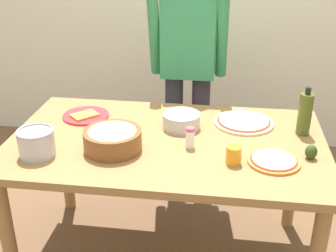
% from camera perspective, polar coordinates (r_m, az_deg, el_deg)
% --- Properties ---
extents(dining_table, '(1.60, 0.96, 0.76)m').
position_cam_1_polar(dining_table, '(2.28, -0.17, -3.73)').
color(dining_table, olive).
rests_on(dining_table, ground).
extents(person_cook, '(0.49, 0.25, 1.62)m').
position_cam_1_polar(person_cook, '(2.87, 2.62, 8.24)').
color(person_cook, '#2D2D38').
rests_on(person_cook, ground).
extents(pizza_raw_on_board, '(0.33, 0.33, 0.02)m').
position_cam_1_polar(pizza_raw_on_board, '(2.44, 9.75, 0.52)').
color(pizza_raw_on_board, beige).
rests_on(pizza_raw_on_board, dining_table).
extents(pizza_cooked_on_tray, '(0.24, 0.24, 0.02)m').
position_cam_1_polar(pizza_cooked_on_tray, '(2.08, 13.50, -4.39)').
color(pizza_cooked_on_tray, '#C67A33').
rests_on(pizza_cooked_on_tray, dining_table).
extents(plate_with_slice, '(0.26, 0.26, 0.02)m').
position_cam_1_polar(plate_with_slice, '(2.53, -10.58, 1.33)').
color(plate_with_slice, red).
rests_on(plate_with_slice, dining_table).
extents(popcorn_bowl, '(0.28, 0.28, 0.11)m').
position_cam_1_polar(popcorn_bowl, '(2.13, -7.18, -1.54)').
color(popcorn_bowl, brown).
rests_on(popcorn_bowl, dining_table).
extents(mixing_bowl_steel, '(0.20, 0.20, 0.08)m').
position_cam_1_polar(mixing_bowl_steel, '(2.35, 1.74, 0.70)').
color(mixing_bowl_steel, '#B7B7BC').
rests_on(mixing_bowl_steel, dining_table).
extents(olive_oil_bottle, '(0.07, 0.07, 0.26)m').
position_cam_1_polar(olive_oil_bottle, '(2.36, 17.26, 1.53)').
color(olive_oil_bottle, '#47561E').
rests_on(olive_oil_bottle, dining_table).
extents(steel_pot, '(0.17, 0.17, 0.13)m').
position_cam_1_polar(steel_pot, '(2.15, -16.64, -2.02)').
color(steel_pot, '#B7B7BC').
rests_on(steel_pot, dining_table).
extents(cup_orange, '(0.07, 0.07, 0.08)m').
position_cam_1_polar(cup_orange, '(2.03, 8.48, -3.73)').
color(cup_orange, orange).
rests_on(cup_orange, dining_table).
extents(salt_shaker, '(0.04, 0.04, 0.11)m').
position_cam_1_polar(salt_shaker, '(2.14, 2.86, -1.50)').
color(salt_shaker, white).
rests_on(salt_shaker, dining_table).
extents(avocado, '(0.06, 0.06, 0.07)m').
position_cam_1_polar(avocado, '(2.15, 18.00, -3.19)').
color(avocado, '#2D4219').
rests_on(avocado, dining_table).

